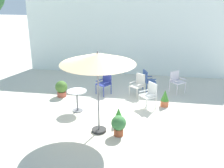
# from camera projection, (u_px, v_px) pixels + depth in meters

# --- Properties ---
(ground_plane) EXTENTS (60.00, 60.00, 0.00)m
(ground_plane) POSITION_uv_depth(u_px,v_px,m) (111.00, 115.00, 9.57)
(ground_plane) COLOR beige
(villa_facade) EXTENTS (10.10, 0.30, 3.86)m
(villa_facade) POSITION_uv_depth(u_px,v_px,m) (128.00, 35.00, 13.38)
(villa_facade) COLOR white
(villa_facade) RESTS_ON ground
(patio_umbrella_0) EXTENTS (2.16, 2.16, 2.52)m
(patio_umbrella_0) POSITION_uv_depth(u_px,v_px,m) (98.00, 59.00, 7.70)
(patio_umbrella_0) COLOR #2D2D2D
(patio_umbrella_0) RESTS_ON ground
(cafe_table_0) EXTENTS (0.67, 0.67, 0.77)m
(cafe_table_0) POSITION_uv_depth(u_px,v_px,m) (77.00, 97.00, 9.66)
(cafe_table_0) COLOR white
(cafe_table_0) RESTS_ON ground
(patio_chair_0) EXTENTS (0.68, 0.68, 0.88)m
(patio_chair_0) POSITION_uv_depth(u_px,v_px,m) (177.00, 80.00, 11.42)
(patio_chair_0) COLOR white
(patio_chair_0) RESTS_ON ground
(patio_chair_1) EXTENTS (0.66, 0.65, 0.84)m
(patio_chair_1) POSITION_uv_depth(u_px,v_px,m) (105.00, 82.00, 11.23)
(patio_chair_1) COLOR #323D92
(patio_chair_1) RESTS_ON ground
(patio_chair_2) EXTENTS (0.64, 0.66, 0.89)m
(patio_chair_2) POSITION_uv_depth(u_px,v_px,m) (138.00, 84.00, 11.02)
(patio_chair_2) COLOR silver
(patio_chair_2) RESTS_ON ground
(patio_chair_3) EXTENTS (0.59, 0.60, 0.90)m
(patio_chair_3) POSITION_uv_depth(u_px,v_px,m) (148.00, 79.00, 11.53)
(patio_chair_3) COLOR #324E90
(patio_chair_3) RESTS_ON ground
(patio_chair_4) EXTENTS (0.67, 0.67, 0.93)m
(patio_chair_4) POSITION_uv_depth(u_px,v_px,m) (150.00, 94.00, 9.94)
(patio_chair_4) COLOR silver
(patio_chair_4) RESTS_ON ground
(potted_plant_0) EXTENTS (0.30, 0.30, 0.64)m
(potted_plant_0) POSITION_uv_depth(u_px,v_px,m) (165.00, 98.00, 10.12)
(potted_plant_0) COLOR #D0663D
(potted_plant_0) RESTS_ON ground
(potted_plant_1) EXTENTS (0.48, 0.48, 0.65)m
(potted_plant_1) POSITION_uv_depth(u_px,v_px,m) (61.00, 88.00, 11.01)
(potted_plant_1) COLOR #B55641
(potted_plant_1) RESTS_ON ground
(potted_plant_2) EXTENTS (0.28, 0.28, 0.59)m
(potted_plant_2) POSITION_uv_depth(u_px,v_px,m) (119.00, 116.00, 8.76)
(potted_plant_2) COLOR #A64E29
(potted_plant_2) RESTS_ON ground
(potted_plant_3) EXTENTS (0.44, 0.44, 0.63)m
(potted_plant_3) POSITION_uv_depth(u_px,v_px,m) (119.00, 125.00, 8.14)
(potted_plant_3) COLOR #A34C2D
(potted_plant_3) RESTS_ON ground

